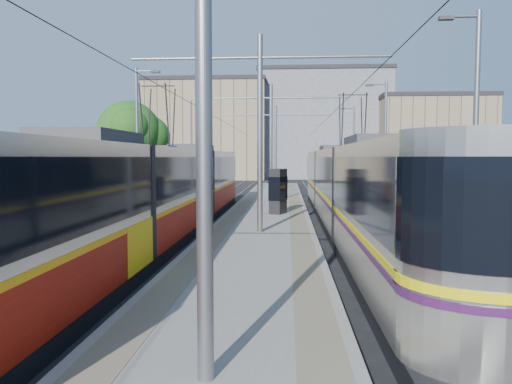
{
  "coord_description": "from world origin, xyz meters",
  "views": [
    {
      "loc": [
        0.98,
        -9.83,
        2.99
      ],
      "look_at": [
        -0.27,
        10.03,
        1.6
      ],
      "focal_mm": 35.0,
      "sensor_mm": 36.0,
      "label": 1
    }
  ],
  "objects": [
    {
      "name": "street_lamps",
      "position": [
        -0.0,
        21.0,
        4.18
      ],
      "size": [
        15.18,
        38.22,
        8.0
      ],
      "color": "slate",
      "rests_on": "ground"
    },
    {
      "name": "building_left",
      "position": [
        -10.0,
        60.0,
        6.72
      ],
      "size": [
        16.32,
        12.24,
        13.43
      ],
      "color": "gray",
      "rests_on": "ground"
    },
    {
      "name": "tree",
      "position": [
        -9.03,
        22.3,
        4.49
      ],
      "size": [
        4.57,
        4.23,
        6.64
      ],
      "color": "#382314",
      "rests_on": "ground"
    },
    {
      "name": "platform",
      "position": [
        0.0,
        17.0,
        0.15
      ],
      "size": [
        4.0,
        50.0,
        0.3
      ],
      "primitive_type": "cube",
      "color": "gray",
      "rests_on": "ground"
    },
    {
      "name": "tram_right",
      "position": [
        3.6,
        10.69,
        1.86
      ],
      "size": [
        2.43,
        30.13,
        5.5
      ],
      "color": "black",
      "rests_on": "ground"
    },
    {
      "name": "tactile_strip_right",
      "position": [
        1.45,
        17.0,
        0.3
      ],
      "size": [
        0.7,
        50.0,
        0.01
      ],
      "primitive_type": "cube",
      "color": "gray",
      "rests_on": "platform"
    },
    {
      "name": "building_centre",
      "position": [
        6.0,
        64.0,
        7.58
      ],
      "size": [
        18.36,
        14.28,
        15.14
      ],
      "color": "gray",
      "rests_on": "ground"
    },
    {
      "name": "ground",
      "position": [
        0.0,
        0.0,
        0.0
      ],
      "size": [
        160.0,
        160.0,
        0.0
      ],
      "primitive_type": "plane",
      "color": "black",
      "rests_on": "ground"
    },
    {
      "name": "catenary",
      "position": [
        0.0,
        14.15,
        4.52
      ],
      "size": [
        9.2,
        70.0,
        7.0
      ],
      "color": "slate",
      "rests_on": "platform"
    },
    {
      "name": "rails",
      "position": [
        0.0,
        17.0,
        0.02
      ],
      "size": [
        8.71,
        70.0,
        0.03
      ],
      "color": "gray",
      "rests_on": "ground"
    },
    {
      "name": "building_right",
      "position": [
        20.0,
        58.0,
        5.52
      ],
      "size": [
        14.28,
        10.2,
        11.01
      ],
      "color": "gray",
      "rests_on": "ground"
    },
    {
      "name": "tactile_strip_left",
      "position": [
        -1.45,
        17.0,
        0.3
      ],
      "size": [
        0.7,
        50.0,
        0.01
      ],
      "primitive_type": "cube",
      "color": "gray",
      "rests_on": "platform"
    },
    {
      "name": "tram_left",
      "position": [
        -3.6,
        7.71,
        1.71
      ],
      "size": [
        2.43,
        31.08,
        5.5
      ],
      "color": "black",
      "rests_on": "ground"
    },
    {
      "name": "shelter",
      "position": [
        0.54,
        13.85,
        1.42
      ],
      "size": [
        0.91,
        1.12,
        2.14
      ],
      "rotation": [
        0.0,
        0.0,
        -0.38
      ],
      "color": "black",
      "rests_on": "platform"
    }
  ]
}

